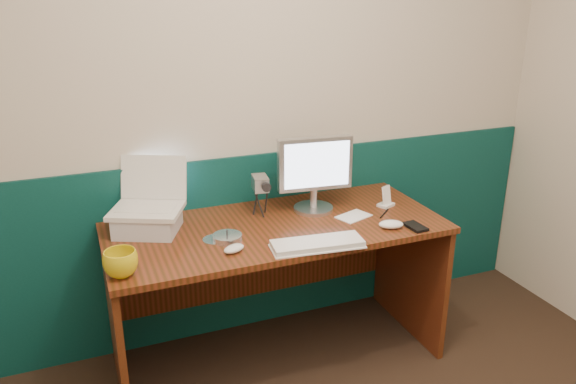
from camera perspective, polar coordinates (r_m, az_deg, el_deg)
name	(u,v)px	position (r m, az deg, el deg)	size (l,w,h in m)	color
back_wall	(246,107)	(2.86, -4.26, 8.59)	(3.50, 0.04, 2.50)	beige
wainscot	(251,243)	(3.09, -3.83, -5.22)	(3.48, 0.02, 1.00)	#073533
desk	(277,294)	(2.85, -1.13, -10.31)	(1.60, 0.70, 0.75)	#3B200A
laptop_riser	(148,222)	(2.67, -14.06, -3.00)	(0.27, 0.23, 0.09)	silver
laptop	(144,186)	(2.61, -14.39, 0.60)	(0.31, 0.24, 0.26)	silver
monitor	(314,175)	(2.80, 2.65, 1.72)	(0.37, 0.11, 0.37)	#BBBBC0
keyboard	(317,244)	(2.46, 3.00, -5.34)	(0.40, 0.13, 0.02)	white
mouse_right	(391,224)	(2.68, 10.43, -3.25)	(0.12, 0.07, 0.04)	white
mouse_left	(234,249)	(2.42, -5.52, -5.74)	(0.10, 0.06, 0.03)	silver
mug	(121,263)	(2.30, -16.63, -6.96)	(0.14, 0.14, 0.11)	gold
camcorder	(260,197)	(2.77, -2.83, -0.48)	(0.09, 0.12, 0.19)	#ABABAF
cd_spindle	(227,238)	(2.53, -6.18, -4.62)	(0.13, 0.13, 0.03)	silver
cd_loose_a	(215,239)	(2.56, -7.39, -4.77)	(0.11, 0.11, 0.00)	silver
pen	(384,213)	(2.85, 9.76, -2.15)	(0.01, 0.01, 0.12)	black
papers	(354,216)	(2.79, 6.67, -2.47)	(0.16, 0.11, 0.00)	white
dock	(386,205)	(2.95, 9.91, -1.29)	(0.08, 0.06, 0.02)	white
music_player	(386,195)	(2.93, 9.97, -0.29)	(0.06, 0.01, 0.10)	white
pda	(415,227)	(2.71, 12.81, -3.45)	(0.07, 0.12, 0.01)	black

